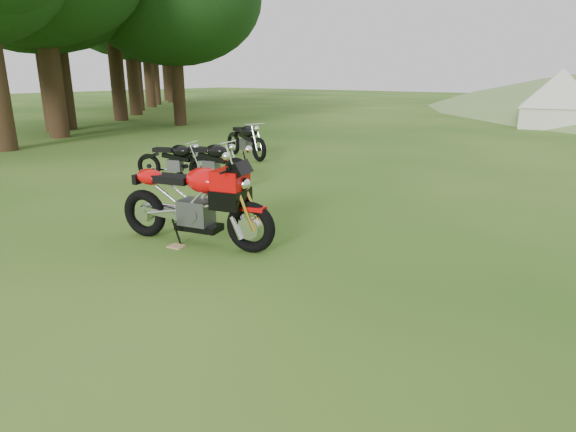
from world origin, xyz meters
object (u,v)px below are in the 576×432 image
Objects in this scene: sport_motorcycle at (194,196)px; vintage_moto_b at (210,160)px; tent_left at (559,98)px; plywood_board at (177,246)px; vintage_moto_a at (174,160)px; vintage_moto_d at (246,139)px.

sport_motorcycle is 1.21× the size of vintage_moto_b.
sport_motorcycle is 3.93m from vintage_moto_b.
plywood_board is at bearing -104.41° from tent_left.
vintage_moto_a is 0.60× the size of tent_left.
vintage_moto_b reaches higher than vintage_moto_a.
sport_motorcycle is 20.12m from tent_left.
sport_motorcycle is at bearing -104.15° from tent_left.
sport_motorcycle is 7.16m from vintage_moto_d.
tent_left reaches higher than vintage_moto_a.
vintage_moto_d is 0.69× the size of tent_left.
sport_motorcycle is 1.13× the size of vintage_moto_d.
sport_motorcycle is at bearing 67.81° from plywood_board.
tent_left is at bearing 86.33° from plywood_board.
plywood_board is at bearing -126.87° from sport_motorcycle.
sport_motorcycle is 10.67× the size of plywood_board.
vintage_moto_b reaches higher than plywood_board.
vintage_moto_a is 0.87× the size of vintage_moto_d.
plywood_board is at bearing -36.79° from vintage_moto_d.
vintage_moto_b is at bearing -113.45° from tent_left.
vintage_moto_d is at bearing 80.67° from vintage_moto_a.
vintage_moto_a reaches higher than plywood_board.
vintage_moto_a is at bearing -58.15° from vintage_moto_d.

